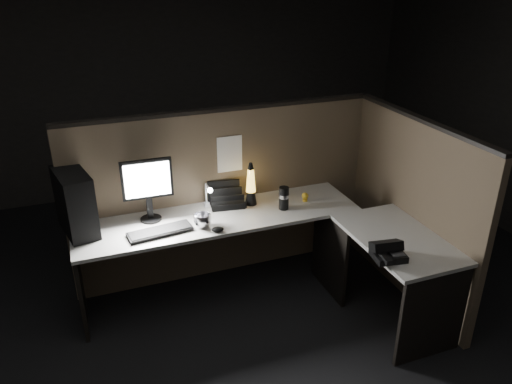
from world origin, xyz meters
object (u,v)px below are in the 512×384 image
object	(u,v)px
pc_tower	(75,202)
keyboard	(160,232)
lava_lamp	(251,187)
monitor	(147,184)
desk_phone	(387,251)

from	to	relation	value
pc_tower	keyboard	distance (m)	0.66
lava_lamp	monitor	bearing A→B (deg)	178.41
monitor	lava_lamp	world-z (taller)	monitor
monitor	lava_lamp	bearing A→B (deg)	0.23
monitor	lava_lamp	size ratio (longest dim) A/B	1.36
pc_tower	lava_lamp	size ratio (longest dim) A/B	1.29
pc_tower	monitor	size ratio (longest dim) A/B	0.95
keyboard	desk_phone	xyz separation A→B (m)	(1.41, -0.90, 0.04)
lava_lamp	keyboard	bearing A→B (deg)	-164.28
monitor	lava_lamp	xyz separation A→B (m)	(0.84, -0.02, -0.15)
monitor	desk_phone	world-z (taller)	monitor
keyboard	desk_phone	size ratio (longest dim) A/B	1.99
pc_tower	monitor	xyz separation A→B (m)	(0.54, 0.00, 0.06)
monitor	desk_phone	distance (m)	1.86
pc_tower	keyboard	bearing A→B (deg)	-35.84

